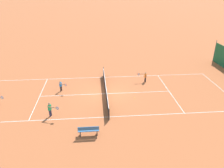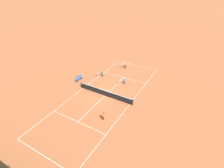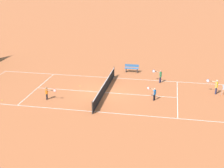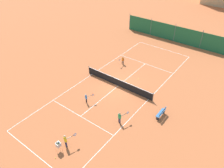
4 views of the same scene
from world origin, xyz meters
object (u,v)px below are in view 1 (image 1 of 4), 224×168
at_px(player_near_service, 145,76).
at_px(player_near_baseline, 50,109).
at_px(player_far_baseline, 61,85).
at_px(tennis_ball_mid_court, 174,77).
at_px(courtside_bench, 89,130).
at_px(tennis_ball_near_corner, 134,98).
at_px(tennis_net, 106,89).
at_px(tennis_ball_service_box, 191,75).

relative_size(player_near_service, player_near_baseline, 0.90).
distance_m(player_far_baseline, tennis_ball_mid_court, 12.80).
bearing_deg(player_near_service, player_near_baseline, -56.54).
relative_size(tennis_ball_mid_court, courtside_bench, 0.04).
bearing_deg(tennis_ball_near_corner, tennis_net, -113.54).
bearing_deg(courtside_bench, player_near_service, 145.55).
xyz_separation_m(player_near_service, courtside_bench, (8.81, -6.04, -0.21)).
height_order(tennis_net, player_far_baseline, player_far_baseline).
bearing_deg(tennis_net, player_near_baseline, -52.72).
distance_m(player_far_baseline, tennis_ball_near_corner, 7.41).
bearing_deg(tennis_ball_near_corner, player_near_baseline, -71.78).
bearing_deg(player_near_baseline, courtside_bench, 48.46).
height_order(tennis_ball_service_box, courtside_bench, courtside_bench).
distance_m(tennis_ball_service_box, tennis_ball_mid_court, 2.33).
relative_size(player_far_baseline, player_near_baseline, 0.89).
bearing_deg(tennis_net, tennis_ball_service_box, 110.66).
bearing_deg(player_near_baseline, tennis_net, 127.28).
height_order(tennis_net, tennis_ball_mid_court, tennis_net).
bearing_deg(tennis_ball_service_box, player_near_baseline, -63.58).
xyz_separation_m(tennis_ball_service_box, tennis_ball_near_corner, (5.08, -7.73, 0.00)).
bearing_deg(tennis_ball_mid_court, tennis_ball_near_corner, -49.99).
bearing_deg(tennis_net, player_far_baseline, -101.95).
relative_size(tennis_ball_service_box, tennis_ball_mid_court, 1.00).
height_order(tennis_ball_near_corner, courtside_bench, courtside_bench).
bearing_deg(tennis_ball_mid_court, courtside_bench, -44.87).
height_order(player_near_service, courtside_bench, player_near_service).
relative_size(player_far_baseline, tennis_ball_mid_court, 16.84).
height_order(tennis_ball_service_box, tennis_ball_near_corner, same).
bearing_deg(courtside_bench, tennis_ball_mid_court, 135.13).
bearing_deg(courtside_bench, tennis_net, 165.85).
xyz_separation_m(player_near_service, tennis_ball_mid_court, (-0.96, 3.68, -0.63)).
distance_m(tennis_net, tennis_ball_mid_court, 8.83).
bearing_deg(tennis_ball_near_corner, courtside_bench, -39.42).
height_order(player_far_baseline, tennis_ball_near_corner, player_far_baseline).
distance_m(tennis_net, player_near_baseline, 5.93).
relative_size(player_far_baseline, courtside_bench, 0.74).
bearing_deg(player_near_service, tennis_ball_service_box, 103.77).
relative_size(player_near_baseline, tennis_ball_service_box, 19.01).
bearing_deg(tennis_ball_near_corner, tennis_ball_service_box, 123.30).
height_order(player_near_service, tennis_ball_near_corner, player_near_service).
distance_m(tennis_ball_service_box, courtside_bench, 15.79).
bearing_deg(tennis_net, tennis_ball_near_corner, 66.46).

